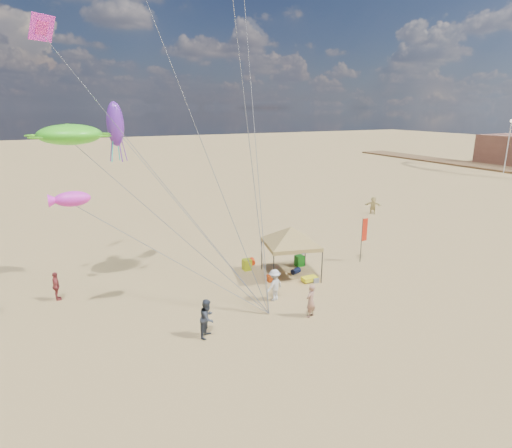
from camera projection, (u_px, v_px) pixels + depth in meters
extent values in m
plane|color=tan|center=(283.00, 317.00, 20.68)|extent=(280.00, 280.00, 0.00)
cylinder|color=black|center=(262.00, 255.00, 26.50)|extent=(0.06, 0.06, 1.94)
cylinder|color=black|center=(305.00, 252.00, 27.12)|extent=(0.06, 0.06, 1.94)
cylinder|color=black|center=(274.00, 272.00, 23.77)|extent=(0.06, 0.06, 1.94)
cylinder|color=black|center=(322.00, 268.00, 24.39)|extent=(0.06, 0.06, 1.94)
cube|color=#A48749|center=(291.00, 244.00, 25.16)|extent=(3.60, 3.60, 0.23)
pyramid|color=#A48749|center=(291.00, 227.00, 24.87)|extent=(5.72, 5.72, 0.97)
cylinder|color=black|center=(361.00, 240.00, 27.62)|extent=(0.04, 0.04, 3.03)
cube|color=red|center=(365.00, 230.00, 27.54)|extent=(0.45, 0.05, 1.52)
cube|color=#BF410F|center=(272.00, 278.00, 24.90)|extent=(0.54, 0.38, 0.38)
cube|color=#173FBB|center=(304.00, 250.00, 29.71)|extent=(0.54, 0.38, 0.38)
cylinder|color=black|center=(296.00, 271.00, 26.01)|extent=(0.69, 0.54, 0.36)
cylinder|color=red|center=(252.00, 261.00, 27.63)|extent=(0.54, 0.69, 0.36)
cube|color=#157816|center=(299.00, 261.00, 27.26)|extent=(0.50, 0.50, 0.70)
cube|color=#ADC415|center=(247.00, 265.00, 26.59)|extent=(0.50, 0.50, 0.70)
cube|color=gray|center=(315.00, 280.00, 24.72)|extent=(0.34, 0.30, 0.28)
cube|color=yellow|center=(309.00, 279.00, 24.77)|extent=(0.90, 0.50, 0.24)
imported|color=tan|center=(311.00, 301.00, 20.47)|extent=(0.74, 0.63, 1.70)
imported|color=#323944|center=(207.00, 318.00, 18.69)|extent=(1.09, 1.10, 1.79)
imported|color=silver|center=(274.00, 285.00, 22.25)|extent=(1.27, 0.99, 1.73)
imported|color=#973A3A|center=(56.00, 286.00, 22.29)|extent=(0.45, 0.96, 1.59)
imported|color=#D4C071|center=(373.00, 205.00, 40.59)|extent=(1.52, 1.40, 1.69)
cylinder|color=silver|center=(507.00, 147.00, 65.45)|extent=(0.16, 0.16, 8.00)
sphere|color=#FFF2CC|center=(512.00, 121.00, 64.38)|extent=(0.50, 0.50, 0.50)
ellipsoid|color=#49E824|center=(70.00, 135.00, 21.25)|extent=(3.27, 2.67, 1.04)
ellipsoid|color=#FF31DF|center=(73.00, 199.00, 18.86)|extent=(1.61, 0.90, 0.69)
ellipsoid|color=purple|center=(115.00, 124.00, 23.28)|extent=(1.07, 1.07, 2.43)
cube|color=#FF30D7|center=(42.00, 28.00, 21.98)|extent=(1.47, 1.31, 1.26)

